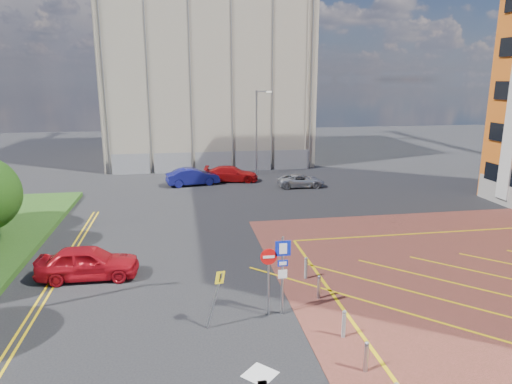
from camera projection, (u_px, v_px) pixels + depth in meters
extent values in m
plane|color=black|center=(275.00, 328.00, 16.89)|extent=(140.00, 140.00, 0.00)
cylinder|color=#9EA0A8|center=(256.00, 133.00, 43.38)|extent=(0.16, 0.16, 8.00)
cylinder|color=#9EA0A8|center=(263.00, 91.00, 42.55)|extent=(1.20, 0.10, 0.10)
cube|color=silver|center=(269.00, 92.00, 42.65)|extent=(0.50, 0.15, 0.12)
cylinder|color=#9EA0A8|center=(282.00, 276.00, 17.54)|extent=(0.10, 0.10, 3.20)
cube|color=#0A1FB2|center=(283.00, 248.00, 17.24)|extent=(0.60, 0.04, 0.60)
cube|color=white|center=(283.00, 249.00, 17.21)|extent=(0.30, 0.02, 0.42)
cube|color=#0A1FB2|center=(283.00, 263.00, 17.38)|extent=(0.40, 0.04, 0.25)
cube|color=white|center=(283.00, 263.00, 17.36)|extent=(0.28, 0.02, 0.14)
cube|color=white|center=(283.00, 274.00, 17.49)|extent=(0.35, 0.04, 0.35)
cylinder|color=#9EA0A8|center=(268.00, 283.00, 17.51)|extent=(0.08, 0.08, 2.70)
cylinder|color=red|center=(269.00, 257.00, 17.22)|extent=(0.64, 0.04, 0.64)
cube|color=white|center=(269.00, 257.00, 17.20)|extent=(0.44, 0.02, 0.10)
cylinder|color=#9EA0A8|center=(214.00, 300.00, 16.68)|extent=(0.66, 0.08, 2.14)
cube|color=yellow|center=(220.00, 278.00, 16.47)|extent=(0.42, 0.42, 0.55)
cylinder|color=#9EA0A8|center=(366.00, 358.00, 14.27)|extent=(0.14, 0.14, 0.90)
cylinder|color=black|center=(344.00, 325.00, 16.18)|extent=(0.14, 0.14, 0.90)
cylinder|color=#9EA0A8|center=(319.00, 288.00, 19.06)|extent=(0.14, 0.14, 0.90)
cylinder|color=black|center=(306.00, 269.00, 20.97)|extent=(0.14, 0.14, 0.90)
cube|color=#A59887|center=(205.00, 61.00, 52.56)|extent=(21.20, 19.20, 22.00)
cube|color=orange|center=(220.00, 9.00, 53.35)|extent=(0.90, 0.90, 34.00)
cube|color=gray|center=(224.00, 161.00, 45.54)|extent=(21.60, 0.06, 2.00)
imported|color=#AF0F19|center=(88.00, 262.00, 20.99)|extent=(4.60, 1.97, 1.55)
imported|color=navy|center=(193.00, 177.00, 39.63)|extent=(4.76, 2.37, 1.50)
imported|color=red|center=(231.00, 174.00, 41.12)|extent=(5.03, 2.65, 1.39)
imported|color=#A6A7AD|center=(301.00, 181.00, 38.97)|extent=(4.03, 1.93, 1.11)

